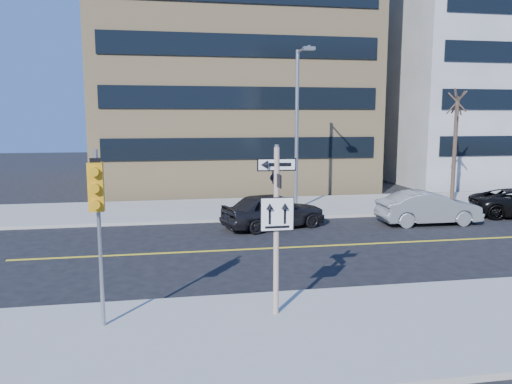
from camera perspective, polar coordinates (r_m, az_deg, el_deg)
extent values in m
plane|color=black|center=(14.72, 0.17, -10.62)|extent=(120.00, 120.00, 0.00)
cylinder|color=silver|center=(11.77, 2.33, -4.63)|extent=(0.13, 0.13, 4.00)
cylinder|color=gray|center=(11.48, 2.39, 5.29)|extent=(0.10, 0.10, 0.06)
cube|color=black|center=(11.51, 2.38, 3.15)|extent=(0.92, 0.03, 0.30)
cube|color=black|center=(11.55, 2.37, 1.42)|extent=(0.03, 0.92, 0.30)
cube|color=white|center=(11.59, 2.44, -2.56)|extent=(0.80, 0.03, 0.80)
cylinder|color=gray|center=(11.61, -17.42, -5.20)|extent=(0.09, 0.09, 4.00)
cube|color=orange|center=(11.20, -17.82, 0.54)|extent=(0.32, 0.22, 1.05)
sphere|color=#8C0705|center=(11.04, -17.99, 2.25)|extent=(0.17, 0.17, 0.17)
sphere|color=black|center=(11.08, -17.91, 0.45)|extent=(0.17, 0.17, 0.17)
sphere|color=black|center=(11.13, -17.82, -1.33)|extent=(0.17, 0.17, 0.17)
imported|color=black|center=(21.97, 2.00, -2.10)|extent=(3.11, 4.97, 1.58)
imported|color=gray|center=(24.05, 19.12, -1.71)|extent=(1.68, 4.63, 1.52)
cylinder|color=gray|center=(25.53, 4.68, 6.95)|extent=(0.18, 0.18, 8.00)
cylinder|color=gray|center=(24.77, 5.40, 15.94)|extent=(0.10, 2.20, 0.10)
cube|color=gray|center=(23.80, 6.06, 15.99)|extent=(0.55, 0.30, 0.16)
cylinder|color=#32251E|center=(29.44, 21.75, 4.43)|extent=(0.22, 0.22, 5.80)
cube|color=tan|center=(39.17, -3.54, 14.59)|extent=(18.00, 18.00, 18.00)
cube|color=#939598|center=(46.13, 25.50, 11.00)|extent=(20.00, 16.00, 15.00)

